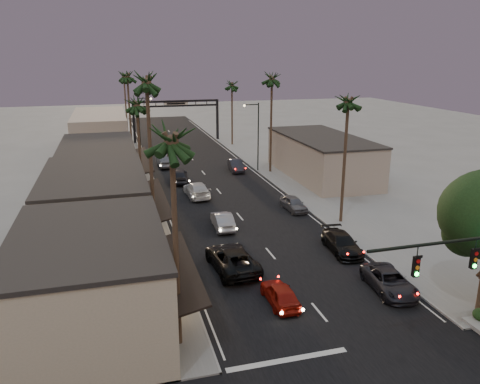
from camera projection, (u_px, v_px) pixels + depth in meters
ground at (213, 184)px, 55.95m from camera, size 200.00×200.00×0.00m
road at (205, 174)px, 60.57m from camera, size 14.00×120.00×0.02m
sidewalk_left at (127, 167)px, 64.59m from camera, size 5.00×92.00×0.12m
sidewalk_right at (258, 159)px, 69.46m from camera, size 5.00×92.00×0.12m
storefront_near at (91, 283)px, 25.96m from camera, size 8.00×12.00×5.50m
storefront_mid at (96, 207)px, 38.90m from camera, size 8.00×14.00×5.50m
storefront_far at (99, 167)px, 53.76m from camera, size 8.00×16.00×5.00m
storefront_dist at (100, 132)px, 74.88m from camera, size 8.00×20.00×6.00m
building_right at (321, 157)px, 58.83m from camera, size 8.00×18.00×5.00m
arch at (176, 110)px, 82.12m from camera, size 15.20×0.40×7.27m
streetlight_right at (256, 131)px, 60.84m from camera, size 2.13×0.30×9.00m
streetlight_left at (141, 122)px, 69.31m from camera, size 2.13×0.30×9.00m
palm_la at (171, 133)px, 21.86m from camera, size 3.20×3.20×13.20m
palm_lb at (146, 77)px, 33.32m from camera, size 3.20×3.20×15.20m
palm_lc at (137, 101)px, 47.09m from camera, size 3.20×3.20×12.20m
palm_ld at (127, 74)px, 64.10m from camera, size 3.20×3.20×14.20m
palm_ra at (349, 97)px, 40.13m from camera, size 3.20×3.20×13.20m
palm_rb at (272, 76)px, 58.34m from camera, size 3.20×3.20×14.20m
palm_rc at (232, 83)px, 77.38m from camera, size 3.20×3.20×12.20m
palm_far at (124, 74)px, 85.71m from camera, size 3.20×3.20×13.20m
oncoming_red at (280, 294)px, 29.02m from camera, size 1.62×4.01×1.36m
oncoming_pickup at (232, 259)px, 33.63m from camera, size 3.21×6.26×1.69m
oncoming_silver at (222, 220)px, 41.70m from camera, size 1.73×4.49×1.46m
oncoming_white at (197, 190)px, 50.98m from camera, size 2.43×5.55×1.59m
oncoming_dgrey at (179, 176)px, 56.62m from camera, size 2.70×5.26×1.71m
oncoming_grey_far at (164, 161)px, 64.56m from camera, size 2.06×5.27×1.71m
curbside_near at (389, 281)px, 30.59m from camera, size 2.79×5.20×1.39m
curbside_black at (342, 243)px, 36.68m from camera, size 2.45×5.18×1.46m
curbside_grey at (294, 204)px, 46.52m from camera, size 1.88×4.16×1.38m
curbside_far at (236, 165)px, 62.20m from camera, size 1.97×4.74×1.53m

